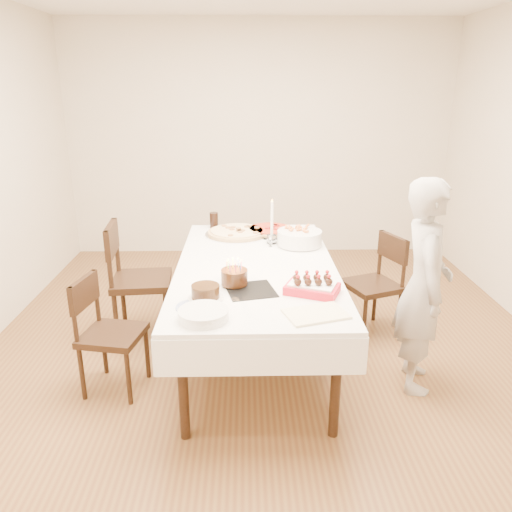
{
  "coord_description": "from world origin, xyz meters",
  "views": [
    {
      "loc": [
        -0.17,
        -3.48,
        1.99
      ],
      "look_at": [
        -0.1,
        -0.08,
        0.81
      ],
      "focal_mm": 35.0,
      "sensor_mm": 36.0,
      "label": 1
    }
  ],
  "objects_px": {
    "chair_right_savory": "(372,286)",
    "layer_cake": "(205,292)",
    "strawberry_box": "(312,287)",
    "pasta_bowl": "(299,238)",
    "cola_glass": "(214,220)",
    "chair_left_dessert": "(113,335)",
    "chair_left_savory": "(142,281)",
    "taper_candle": "(272,221)",
    "person": "(424,286)",
    "birthday_cake": "(234,272)",
    "dining_table": "(256,311)",
    "pizza_pepperoni": "(270,230)",
    "pizza_white": "(237,232)"
  },
  "relations": [
    {
      "from": "chair_right_savory",
      "to": "layer_cake",
      "type": "xyz_separation_m",
      "value": [
        -1.28,
        -0.98,
        0.37
      ]
    },
    {
      "from": "strawberry_box",
      "to": "pasta_bowl",
      "type": "bearing_deg",
      "value": 88.78
    },
    {
      "from": "layer_cake",
      "to": "cola_glass",
      "type": "bearing_deg",
      "value": 91.45
    },
    {
      "from": "chair_left_dessert",
      "to": "strawberry_box",
      "type": "relative_size",
      "value": 2.53
    },
    {
      "from": "chair_left_savory",
      "to": "taper_candle",
      "type": "relative_size",
      "value": 2.61
    },
    {
      "from": "person",
      "to": "birthday_cake",
      "type": "height_order",
      "value": "person"
    },
    {
      "from": "birthday_cake",
      "to": "taper_candle",
      "type": "bearing_deg",
      "value": 72.34
    },
    {
      "from": "dining_table",
      "to": "pizza_pepperoni",
      "type": "height_order",
      "value": "pizza_pepperoni"
    },
    {
      "from": "person",
      "to": "chair_right_savory",
      "type": "bearing_deg",
      "value": 20.54
    },
    {
      "from": "pizza_white",
      "to": "layer_cake",
      "type": "relative_size",
      "value": 2.53
    },
    {
      "from": "strawberry_box",
      "to": "chair_left_dessert",
      "type": "bearing_deg",
      "value": 174.86
    },
    {
      "from": "chair_left_dessert",
      "to": "strawberry_box",
      "type": "height_order",
      "value": "strawberry_box"
    },
    {
      "from": "pizza_white",
      "to": "pasta_bowl",
      "type": "bearing_deg",
      "value": -31.46
    },
    {
      "from": "pasta_bowl",
      "to": "layer_cake",
      "type": "xyz_separation_m",
      "value": [
        -0.68,
        -1.05,
        -0.02
      ]
    },
    {
      "from": "strawberry_box",
      "to": "pizza_pepperoni",
      "type": "bearing_deg",
      "value": 98.5
    },
    {
      "from": "layer_cake",
      "to": "strawberry_box",
      "type": "relative_size",
      "value": 0.68
    },
    {
      "from": "layer_cake",
      "to": "pizza_white",
      "type": "bearing_deg",
      "value": 82.86
    },
    {
      "from": "pizza_pepperoni",
      "to": "strawberry_box",
      "type": "relative_size",
      "value": 1.38
    },
    {
      "from": "person",
      "to": "strawberry_box",
      "type": "bearing_deg",
      "value": 110.96
    },
    {
      "from": "birthday_cake",
      "to": "cola_glass",
      "type": "bearing_deg",
      "value": 98.7
    },
    {
      "from": "taper_candle",
      "to": "birthday_cake",
      "type": "height_order",
      "value": "taper_candle"
    },
    {
      "from": "chair_left_savory",
      "to": "chair_left_dessert",
      "type": "relative_size",
      "value": 1.21
    },
    {
      "from": "chair_right_savory",
      "to": "pizza_pepperoni",
      "type": "relative_size",
      "value": 1.9
    },
    {
      "from": "pizza_pepperoni",
      "to": "person",
      "type": "bearing_deg",
      "value": -51.36
    },
    {
      "from": "dining_table",
      "to": "birthday_cake",
      "type": "distance_m",
      "value": 0.63
    },
    {
      "from": "pasta_bowl",
      "to": "taper_candle",
      "type": "xyz_separation_m",
      "value": [
        -0.22,
        0.07,
        0.12
      ]
    },
    {
      "from": "taper_candle",
      "to": "cola_glass",
      "type": "relative_size",
      "value": 2.65
    },
    {
      "from": "person",
      "to": "birthday_cake",
      "type": "distance_m",
      "value": 1.26
    },
    {
      "from": "chair_right_savory",
      "to": "person",
      "type": "distance_m",
      "value": 0.83
    },
    {
      "from": "chair_left_dessert",
      "to": "layer_cake",
      "type": "bearing_deg",
      "value": 173.9
    },
    {
      "from": "strawberry_box",
      "to": "layer_cake",
      "type": "bearing_deg",
      "value": -173.07
    },
    {
      "from": "dining_table",
      "to": "layer_cake",
      "type": "bearing_deg",
      "value": -117.69
    },
    {
      "from": "chair_left_savory",
      "to": "pasta_bowl",
      "type": "relative_size",
      "value": 2.71
    },
    {
      "from": "chair_left_dessert",
      "to": "taper_candle",
      "type": "bearing_deg",
      "value": -129.28
    },
    {
      "from": "dining_table",
      "to": "taper_candle",
      "type": "relative_size",
      "value": 5.72
    },
    {
      "from": "pasta_bowl",
      "to": "chair_left_savory",
      "type": "bearing_deg",
      "value": -175.89
    },
    {
      "from": "cola_glass",
      "to": "chair_left_dessert",
      "type": "bearing_deg",
      "value": -113.44
    },
    {
      "from": "pasta_bowl",
      "to": "chair_right_savory",
      "type": "bearing_deg",
      "value": -6.74
    },
    {
      "from": "chair_left_savory",
      "to": "cola_glass",
      "type": "bearing_deg",
      "value": -136.1
    },
    {
      "from": "dining_table",
      "to": "strawberry_box",
      "type": "xyz_separation_m",
      "value": [
        0.34,
        -0.53,
        0.41
      ]
    },
    {
      "from": "chair_right_savory",
      "to": "layer_cake",
      "type": "relative_size",
      "value": 3.84
    },
    {
      "from": "pizza_pepperoni",
      "to": "taper_candle",
      "type": "distance_m",
      "value": 0.35
    },
    {
      "from": "chair_right_savory",
      "to": "chair_left_savory",
      "type": "relative_size",
      "value": 0.86
    },
    {
      "from": "cola_glass",
      "to": "person",
      "type": "bearing_deg",
      "value": -43.16
    },
    {
      "from": "layer_cake",
      "to": "chair_left_dessert",
      "type": "bearing_deg",
      "value": 162.96
    },
    {
      "from": "dining_table",
      "to": "cola_glass",
      "type": "bearing_deg",
      "value": 110.16
    },
    {
      "from": "person",
      "to": "pizza_pepperoni",
      "type": "bearing_deg",
      "value": 48.87
    },
    {
      "from": "chair_right_savory",
      "to": "cola_glass",
      "type": "xyz_separation_m",
      "value": [
        -1.32,
        0.61,
        0.4
      ]
    },
    {
      "from": "chair_left_savory",
      "to": "chair_right_savory",
      "type": "bearing_deg",
      "value": 175.64
    },
    {
      "from": "chair_left_savory",
      "to": "birthday_cake",
      "type": "bearing_deg",
      "value": 130.61
    }
  ]
}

